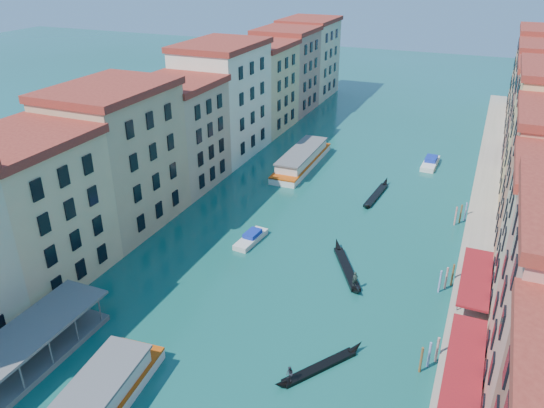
{
  "coord_description": "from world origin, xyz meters",
  "views": [
    {
      "loc": [
        20.49,
        -15.55,
        36.07
      ],
      "look_at": [
        -2.85,
        39.78,
        7.02
      ],
      "focal_mm": 35.0,
      "sensor_mm": 36.0,
      "label": 1
    }
  ],
  "objects_px": {
    "vaporetto_far": "(302,159)",
    "gondola_fore": "(347,267)",
    "vaporetto_stop": "(33,349)",
    "gondola_right": "(318,367)"
  },
  "relations": [
    {
      "from": "vaporetto_far",
      "to": "gondola_right",
      "type": "xyz_separation_m",
      "value": [
        19.29,
        -48.68,
        -0.97
      ]
    },
    {
      "from": "gondola_right",
      "to": "vaporetto_stop",
      "type": "bearing_deg",
      "value": -125.11
    },
    {
      "from": "vaporetto_stop",
      "to": "vaporetto_far",
      "type": "bearing_deg",
      "value": 83.85
    },
    {
      "from": "vaporetto_stop",
      "to": "vaporetto_far",
      "type": "height_order",
      "value": "vaporetto_stop"
    },
    {
      "from": "gondola_fore",
      "to": "gondola_right",
      "type": "bearing_deg",
      "value": -112.22
    },
    {
      "from": "vaporetto_far",
      "to": "gondola_fore",
      "type": "xyz_separation_m",
      "value": [
        17.12,
        -30.84,
        -0.96
      ]
    },
    {
      "from": "gondola_fore",
      "to": "gondola_right",
      "type": "xyz_separation_m",
      "value": [
        2.18,
        -17.84,
        -0.01
      ]
    },
    {
      "from": "vaporetto_far",
      "to": "gondola_fore",
      "type": "distance_m",
      "value": 35.28
    },
    {
      "from": "gondola_fore",
      "to": "vaporetto_stop",
      "type": "bearing_deg",
      "value": -159.73
    },
    {
      "from": "gondola_right",
      "to": "vaporetto_far",
      "type": "bearing_deg",
      "value": 146.14
    }
  ]
}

